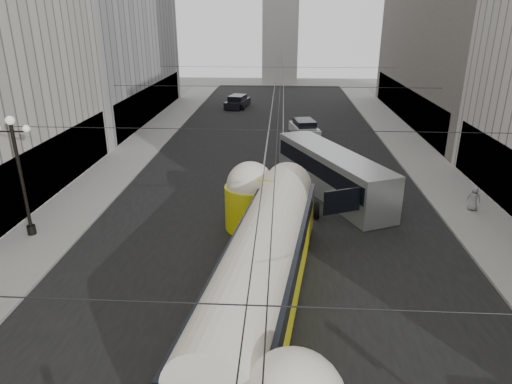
# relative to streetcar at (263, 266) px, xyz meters

# --- Properties ---
(road) EXTENTS (20.00, 85.00, 0.02)m
(road) POSITION_rel_streetcar_xyz_m (0.00, 20.06, -1.89)
(road) COLOR black
(road) RESTS_ON ground
(sidewalk_left) EXTENTS (4.00, 72.00, 0.15)m
(sidewalk_left) POSITION_rel_streetcar_xyz_m (-12.00, 23.56, -1.81)
(sidewalk_left) COLOR gray
(sidewalk_left) RESTS_ON ground
(sidewalk_right) EXTENTS (4.00, 72.00, 0.15)m
(sidewalk_right) POSITION_rel_streetcar_xyz_m (12.00, 23.56, -1.81)
(sidewalk_right) COLOR gray
(sidewalk_right) RESTS_ON ground
(rail_left) EXTENTS (0.12, 85.00, 0.04)m
(rail_left) POSITION_rel_streetcar_xyz_m (-0.75, 20.06, -1.89)
(rail_left) COLOR gray
(rail_left) RESTS_ON ground
(rail_right) EXTENTS (0.12, 85.00, 0.04)m
(rail_right) POSITION_rel_streetcar_xyz_m (0.75, 20.06, -1.89)
(rail_right) COLOR gray
(rail_right) RESTS_ON ground
(lamppost_left_mid) EXTENTS (1.86, 0.44, 6.37)m
(lamppost_left_mid) POSITION_rel_streetcar_xyz_m (-12.60, 5.56, 1.85)
(lamppost_left_mid) COLOR black
(lamppost_left_mid) RESTS_ON sidewalk_left
(catenary) EXTENTS (25.00, 72.00, 0.23)m
(catenary) POSITION_rel_streetcar_xyz_m (0.12, 19.06, 3.99)
(catenary) COLOR black
(catenary) RESTS_ON ground
(streetcar) EXTENTS (4.84, 17.50, 3.87)m
(streetcar) POSITION_rel_streetcar_xyz_m (0.00, 0.00, 0.00)
(streetcar) COLOR #CEC911
(streetcar) RESTS_ON ground
(city_bus) EXTENTS (6.89, 11.90, 2.92)m
(city_bus) POSITION_rel_streetcar_xyz_m (3.91, 12.77, -0.29)
(city_bus) COLOR #B2B6B8
(city_bus) RESTS_ON ground
(sedan_white_far) EXTENTS (3.01, 5.24, 1.56)m
(sedan_white_far) POSITION_rel_streetcar_xyz_m (2.81, 28.55, -1.18)
(sedan_white_far) COLOR white
(sedan_white_far) RESTS_ON ground
(sedan_dark_far) EXTENTS (3.04, 5.30, 1.57)m
(sedan_dark_far) POSITION_rel_streetcar_xyz_m (-5.13, 42.64, -1.18)
(sedan_dark_far) COLOR black
(sedan_dark_far) RESTS_ON ground
(pedestrian_sidewalk_right) EXTENTS (0.85, 0.68, 1.50)m
(pedestrian_sidewalk_right) POSITION_rel_streetcar_xyz_m (12.11, 10.24, -0.99)
(pedestrian_sidewalk_right) COLOR gray
(pedestrian_sidewalk_right) RESTS_ON sidewalk_right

